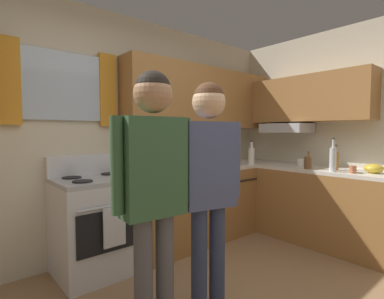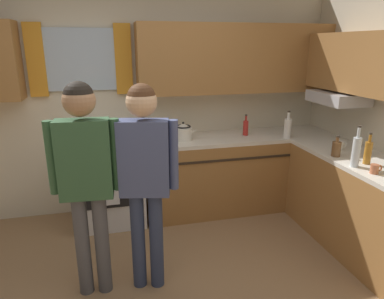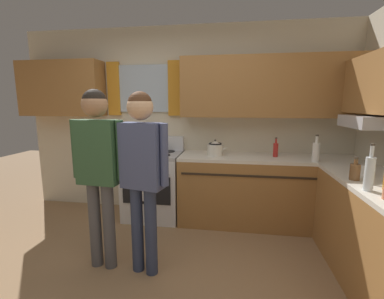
% 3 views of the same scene
% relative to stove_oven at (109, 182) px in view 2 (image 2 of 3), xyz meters
% --- Properties ---
extents(back_wall_unit, '(4.60, 0.42, 2.60)m').
position_rel_stove_oven_xyz_m(back_wall_unit, '(0.40, 0.27, 1.03)').
color(back_wall_unit, beige).
rests_on(back_wall_unit, ground).
extents(kitchen_counter_run, '(2.25, 2.21, 0.90)m').
position_rel_stove_oven_xyz_m(kitchen_counter_run, '(1.85, -0.46, -0.02)').
color(kitchen_counter_run, '#9E6B38').
rests_on(kitchen_counter_run, ground).
extents(stove_oven, '(0.75, 0.67, 1.10)m').
position_rel_stove_oven_xyz_m(stove_oven, '(0.00, 0.00, 0.00)').
color(stove_oven, silver).
rests_on(stove_oven, ground).
extents(bottle_sauce_red, '(0.06, 0.06, 0.25)m').
position_rel_stove_oven_xyz_m(bottle_sauce_red, '(1.60, -0.00, 0.53)').
color(bottle_sauce_red, red).
rests_on(bottle_sauce_red, kitchen_counter_run).
extents(bottle_milk_white, '(0.08, 0.08, 0.31)m').
position_rel_stove_oven_xyz_m(bottle_milk_white, '(2.00, -0.24, 0.55)').
color(bottle_milk_white, white).
rests_on(bottle_milk_white, kitchen_counter_run).
extents(bottle_tall_clear, '(0.07, 0.07, 0.37)m').
position_rel_stove_oven_xyz_m(bottle_tall_clear, '(2.10, -1.26, 0.57)').
color(bottle_tall_clear, silver).
rests_on(bottle_tall_clear, kitchen_counter_run).
extents(bottle_oil_amber, '(0.06, 0.06, 0.29)m').
position_rel_stove_oven_xyz_m(bottle_oil_amber, '(2.26, -1.22, 0.54)').
color(bottle_oil_amber, '#B27223').
rests_on(bottle_oil_amber, kitchen_counter_run).
extents(bottle_squat_brown, '(0.08, 0.08, 0.21)m').
position_rel_stove_oven_xyz_m(bottle_squat_brown, '(2.13, -0.96, 0.51)').
color(bottle_squat_brown, brown).
rests_on(bottle_squat_brown, kitchen_counter_run).
extents(mug_ceramic_white, '(0.13, 0.08, 0.09)m').
position_rel_stove_oven_xyz_m(mug_ceramic_white, '(2.29, -0.79, 0.48)').
color(mug_ceramic_white, white).
rests_on(mug_ceramic_white, kitchen_counter_run).
extents(cup_terracotta, '(0.11, 0.07, 0.08)m').
position_rel_stove_oven_xyz_m(cup_terracotta, '(2.15, -1.44, 0.47)').
color(cup_terracotta, '#B76642').
rests_on(cup_terracotta, kitchen_counter_run).
extents(stovetop_kettle, '(0.27, 0.20, 0.21)m').
position_rel_stove_oven_xyz_m(stovetop_kettle, '(0.84, -0.04, 0.53)').
color(stovetop_kettle, silver).
rests_on(stovetop_kettle, kitchen_counter_run).
extents(adult_left, '(0.52, 0.23, 1.69)m').
position_rel_stove_oven_xyz_m(adult_left, '(-0.15, -1.19, 0.60)').
color(adult_left, '#4C4C51').
rests_on(adult_left, ground).
extents(adult_in_plaid, '(0.50, 0.24, 1.66)m').
position_rel_stove_oven_xyz_m(adult_in_plaid, '(0.28, -1.22, 0.58)').
color(adult_in_plaid, '#2D3856').
rests_on(adult_in_plaid, ground).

